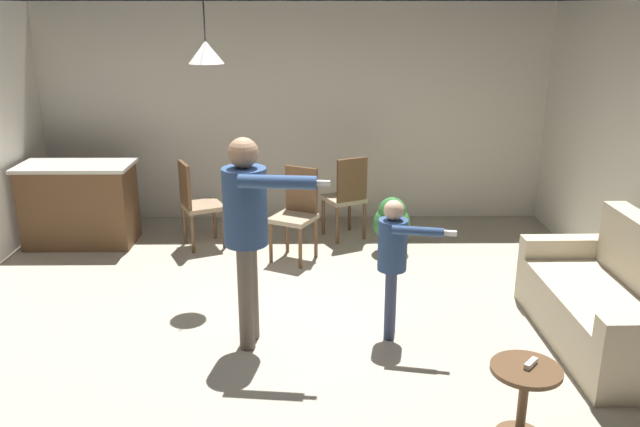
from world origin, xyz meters
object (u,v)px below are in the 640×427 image
at_px(person_adult, 247,220).
at_px(side_table_by_couch, 523,395).
at_px(couch_floral, 611,306).
at_px(dining_chair_centre_back, 347,195).
at_px(kitchen_counter, 80,204).
at_px(potted_plant_corner, 392,222).
at_px(spare_remote_on_table, 531,364).
at_px(dining_chair_near_wall, 296,210).
at_px(person_child, 394,254).
at_px(dining_chair_by_counter, 196,201).

bearing_deg(person_adult, side_table_by_couch, 61.17).
relative_size(couch_floral, dining_chair_centre_back, 1.81).
height_order(kitchen_counter, potted_plant_corner, kitchen_counter).
bearing_deg(potted_plant_corner, couch_floral, -53.77).
height_order(potted_plant_corner, spare_remote_on_table, potted_plant_corner).
height_order(dining_chair_centre_back, spare_remote_on_table, dining_chair_centre_back).
bearing_deg(kitchen_counter, dining_chair_near_wall, -10.92).
xyz_separation_m(couch_floral, dining_chair_centre_back, (-2.01, 2.53, 0.21)).
relative_size(couch_floral, potted_plant_corner, 2.86).
relative_size(person_child, dining_chair_by_counter, 1.19).
height_order(dining_chair_by_counter, dining_chair_near_wall, same).
xyz_separation_m(dining_chair_centre_back, spare_remote_on_table, (0.95, -3.75, -0.01)).
xyz_separation_m(person_child, dining_chair_near_wall, (-0.83, 1.78, -0.19)).
relative_size(kitchen_counter, dining_chair_near_wall, 1.26).
distance_m(person_child, dining_chair_centre_back, 2.41).
bearing_deg(person_adult, spare_remote_on_table, 61.94).
relative_size(potted_plant_corner, spare_remote_on_table, 4.88).
bearing_deg(dining_chair_near_wall, person_adult, 107.33).
xyz_separation_m(person_adult, dining_chair_centre_back, (0.91, 2.50, -0.52)).
height_order(person_adult, spare_remote_on_table, person_adult).
bearing_deg(dining_chair_by_counter, dining_chair_near_wall, 47.73).
xyz_separation_m(couch_floral, dining_chair_near_wall, (-2.59, 1.93, 0.21)).
distance_m(couch_floral, dining_chair_near_wall, 3.23).
distance_m(dining_chair_near_wall, dining_chair_centre_back, 0.83).
distance_m(kitchen_counter, spare_remote_on_table, 5.42).
relative_size(dining_chair_centre_back, spare_remote_on_table, 7.69).
bearing_deg(kitchen_counter, side_table_by_couch, -42.41).
height_order(kitchen_counter, person_child, person_child).
height_order(dining_chair_near_wall, potted_plant_corner, dining_chair_near_wall).
bearing_deg(dining_chair_near_wall, kitchen_counter, 16.34).
distance_m(dining_chair_centre_back, potted_plant_corner, 0.68).
height_order(couch_floral, spare_remote_on_table, couch_floral).
bearing_deg(dining_chair_centre_back, dining_chair_by_counter, 162.29).
xyz_separation_m(kitchen_counter, person_adult, (2.17, -2.37, 0.58)).
relative_size(side_table_by_couch, person_adult, 0.30).
bearing_deg(spare_remote_on_table, kitchen_counter, 137.93).
bearing_deg(dining_chair_by_counter, dining_chair_centre_back, 73.33).
xyz_separation_m(side_table_by_couch, person_adult, (-1.82, 1.27, 0.74)).
bearing_deg(person_child, potted_plant_corner, -175.15).
xyz_separation_m(kitchen_counter, dining_chair_centre_back, (3.08, 0.12, 0.07)).
distance_m(side_table_by_couch, person_adult, 2.34).
distance_m(dining_chair_by_counter, spare_remote_on_table, 4.41).
bearing_deg(person_adult, kitchen_counter, -131.43).
bearing_deg(dining_chair_centre_back, person_adult, -135.80).
distance_m(dining_chair_near_wall, spare_remote_on_table, 3.50).
relative_size(person_adult, dining_chair_by_counter, 1.71).
height_order(kitchen_counter, side_table_by_couch, kitchen_counter).
distance_m(couch_floral, side_table_by_couch, 1.66).
distance_m(kitchen_counter, dining_chair_centre_back, 3.08).
bearing_deg(kitchen_counter, couch_floral, -25.32).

